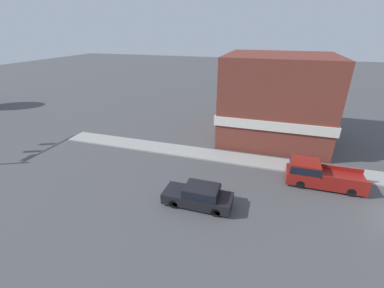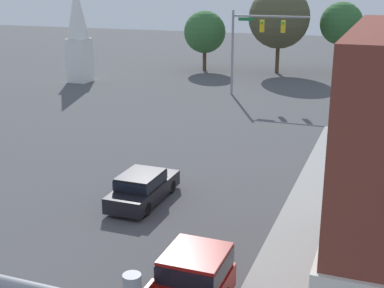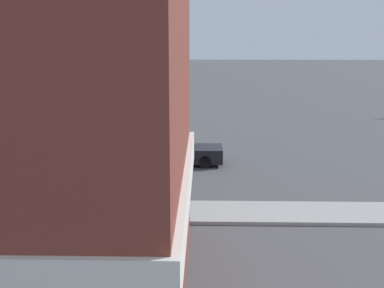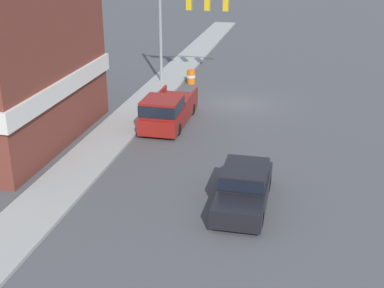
{
  "view_description": "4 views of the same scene",
  "coord_description": "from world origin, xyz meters",
  "views": [
    {
      "loc": [
        -16.2,
        9.0,
        11.29
      ],
      "look_at": [
        0.98,
        14.47,
        3.2
      ],
      "focal_mm": 24.0,
      "sensor_mm": 36.0,
      "label": 1
    },
    {
      "loc": [
        8.58,
        -8.61,
        10.26
      ],
      "look_at": [
        -0.67,
        16.12,
        2.2
      ],
      "focal_mm": 50.0,
      "sensor_mm": 36.0,
      "label": 2
    },
    {
      "loc": [
        25.11,
        14.57,
        6.92
      ],
      "look_at": [
        0.42,
        13.97,
        1.6
      ],
      "focal_mm": 50.0,
      "sensor_mm": 36.0,
      "label": 3
    },
    {
      "loc": [
        -4.14,
        31.86,
        10.2
      ],
      "look_at": [
        0.0,
        13.26,
        2.5
      ],
      "focal_mm": 50.0,
      "sensor_mm": 36.0,
      "label": 4
    }
  ],
  "objects": [
    {
      "name": "near_signal_assembly",
      "position": [
        3.95,
        -3.78,
        5.12
      ],
      "size": [
        6.27,
        0.49,
        7.03
      ],
      "color": "gray",
      "rests_on": "ground"
    },
    {
      "name": "construction_barrel",
      "position": [
        3.9,
        -3.91,
        0.5
      ],
      "size": [
        0.6,
        0.6,
        0.99
      ],
      "color": "orange",
      "rests_on": "ground"
    },
    {
      "name": "pickup_truck_parked",
      "position": [
        3.28,
        4.92,
        0.93
      ],
      "size": [
        2.05,
        5.65,
        1.89
      ],
      "color": "black",
      "rests_on": "ground"
    },
    {
      "name": "ground_plane",
      "position": [
        0.0,
        0.0,
        0.0
      ],
      "size": [
        200.0,
        200.0,
        0.0
      ],
      "primitive_type": "plane",
      "color": "#4C4C4F"
    },
    {
      "name": "sidewalk_curb",
      "position": [
        5.7,
        0.0,
        0.07
      ],
      "size": [
        2.4,
        60.0,
        0.14
      ],
      "color": "#9E9E99",
      "rests_on": "ground"
    },
    {
      "name": "car_lead",
      "position": [
        -2.04,
        12.99,
        0.8
      ],
      "size": [
        1.87,
        4.78,
        1.53
      ],
      "color": "black",
      "rests_on": "ground"
    }
  ]
}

